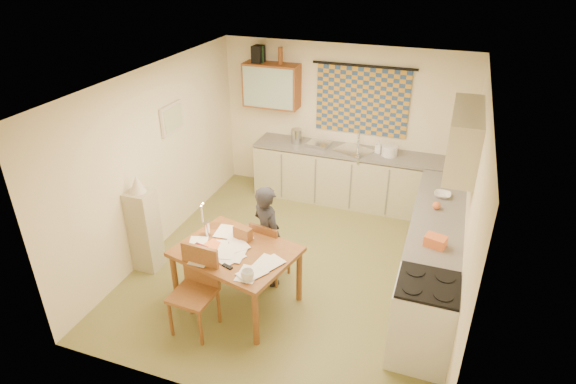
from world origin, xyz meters
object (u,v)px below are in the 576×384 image
at_px(chair_far, 271,260).
at_px(person, 267,236).
at_px(dining_table, 237,276).
at_px(counter_back, 355,178).
at_px(shelf_stand, 145,230).
at_px(stove, 422,321).
at_px(counter_right, 432,256).

height_order(chair_far, person, person).
distance_m(dining_table, person, 0.62).
distance_m(counter_back, shelf_stand, 3.42).
bearing_deg(counter_back, person, -103.41).
xyz_separation_m(dining_table, person, (0.18, 0.51, 0.29)).
bearing_deg(dining_table, stove, 9.57).
height_order(stove, person, person).
xyz_separation_m(chair_far, shelf_stand, (-1.61, -0.33, 0.30)).
relative_size(counter_right, dining_table, 1.98).
xyz_separation_m(counter_back, person, (-0.57, -2.38, 0.22)).
height_order(stove, chair_far, stove).
bearing_deg(stove, chair_far, 159.49).
height_order(counter_right, shelf_stand, shelf_stand).
relative_size(dining_table, shelf_stand, 1.32).
distance_m(dining_table, chair_far, 0.62).
relative_size(stove, dining_table, 0.64).
relative_size(stove, chair_far, 1.12).
bearing_deg(dining_table, shelf_stand, -176.20).
bearing_deg(dining_table, counter_back, 89.10).
bearing_deg(stove, counter_back, 114.33).
bearing_deg(shelf_stand, counter_back, 50.75).
height_order(dining_table, person, person).
bearing_deg(counter_back, shelf_stand, -129.25).
distance_m(chair_far, shelf_stand, 1.67).
xyz_separation_m(counter_back, stove, (1.38, -3.04, 0.02)).
height_order(counter_back, chair_far, counter_back).
bearing_deg(person, shelf_stand, 42.68).
xyz_separation_m(counter_back, dining_table, (-0.75, -2.89, -0.07)).
height_order(person, shelf_stand, person).
bearing_deg(chair_far, person, 87.29).
height_order(counter_right, dining_table, counter_right).
bearing_deg(counter_right, chair_far, -165.44).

